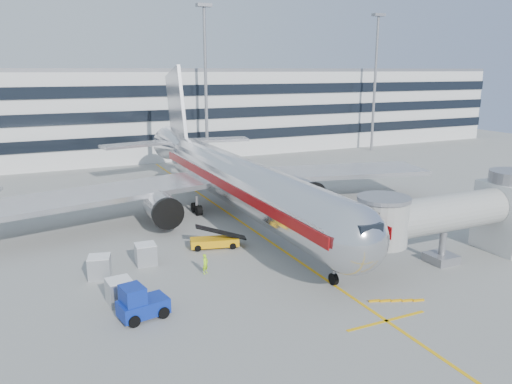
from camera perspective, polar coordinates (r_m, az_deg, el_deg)
name	(u,v)px	position (r m, az deg, el deg)	size (l,w,h in m)	color
ground	(282,250)	(44.10, 3.04, -6.64)	(180.00, 180.00, 0.00)	gray
lead_in_line	(238,220)	(52.65, -2.07, -3.19)	(0.25, 70.00, 0.01)	#E8A80C
stop_bar	(386,321)	(33.48, 14.69, -14.06)	(6.00, 0.25, 0.01)	#E8A80C
main_jet	(231,177)	(53.13, -2.84, 1.67)	(50.95, 48.70, 16.06)	silver
jet_bridge	(460,215)	(44.11, 22.32, -2.40)	(17.80, 4.50, 7.00)	silver
terminal	(137,111)	(96.66, -13.42, 8.95)	(150.00, 24.25, 15.60)	silver
light_mast_centre	(205,73)	(83.10, -5.80, 13.40)	(2.40, 1.20, 25.45)	gray
light_mast_east	(375,72)	(99.67, 13.50, 13.16)	(2.40, 1.20, 25.45)	gray
belt_loader	(215,241)	(44.59, -4.76, -5.61)	(4.56, 2.54, 2.13)	#E99E09
baggage_tug	(140,304)	(33.15, -13.11, -12.33)	(3.32, 2.42, 2.29)	navy
cargo_container_left	(119,291)	(35.57, -15.34, -10.86)	(1.73, 1.73, 1.69)	#B0B3B7
cargo_container_right	(146,254)	(41.70, -12.49, -6.94)	(1.68, 1.68, 1.70)	#B0B3B7
cargo_container_front	(100,267)	(40.00, -17.44, -8.17)	(1.95, 1.95, 1.71)	#B0B3B7
ramp_worker	(205,264)	(39.13, -5.81, -8.17)	(0.58, 0.38, 1.59)	#A2EE19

